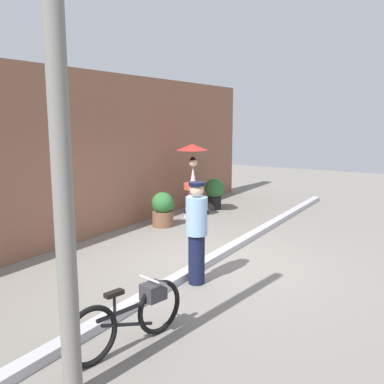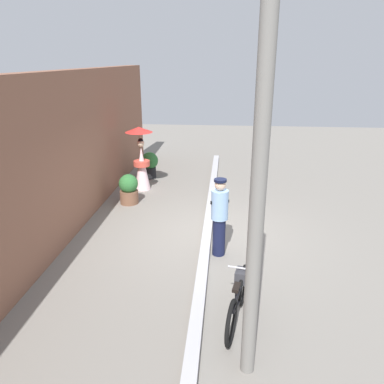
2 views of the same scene
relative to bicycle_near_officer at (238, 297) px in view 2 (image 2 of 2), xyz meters
The scene contains 9 objects.
ground_plane 2.99m from the bicycle_near_officer, 12.20° to the left, with size 30.00×30.00×0.00m, color gray.
building_wall 5.00m from the bicycle_near_officer, 52.83° to the left, with size 14.00×0.40×3.58m, color brown.
sidewalk_curb 2.98m from the bicycle_near_officer, 12.20° to the left, with size 14.00×0.20×0.12m, color #B2B2B7.
bicycle_near_officer is the anchor object (origin of this frame).
person_officer 2.10m from the bicycle_near_officer, ahead, with size 0.34×0.37×1.62m.
person_with_parasol 6.56m from the bicycle_near_officer, 25.30° to the left, with size 0.81×0.81×1.92m.
potted_plant_by_door 5.51m from the bicycle_near_officer, 31.59° to the left, with size 0.54×0.52×0.84m.
potted_plant_small 7.61m from the bicycle_near_officer, 21.37° to the left, with size 0.58×0.56×0.88m.
utility_pole 2.25m from the bicycle_near_officer, behind, with size 0.18×0.18×4.80m, color slate.
Camera 2 is at (-7.76, -0.36, 3.81)m, focal length 35.02 mm.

